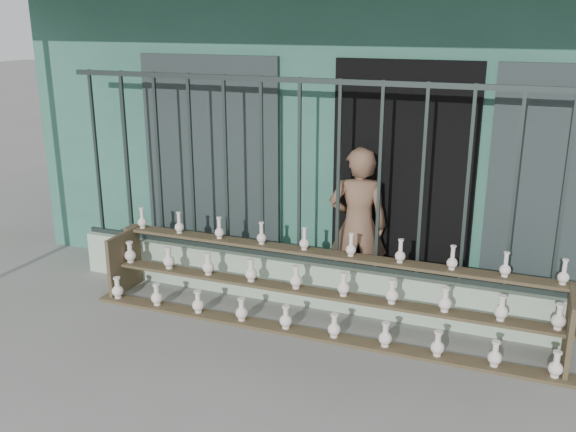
% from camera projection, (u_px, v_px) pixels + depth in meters
% --- Properties ---
extents(ground, '(60.00, 60.00, 0.00)m').
position_uv_depth(ground, '(245.00, 362.00, 5.39)').
color(ground, slate).
extents(workshop_building, '(7.40, 6.60, 3.21)m').
position_uv_depth(workshop_building, '(375.00, 106.00, 8.67)').
color(workshop_building, '#316755').
rests_on(workshop_building, ground).
extents(parapet_wall, '(5.00, 0.20, 0.45)m').
position_uv_depth(parapet_wall, '(299.00, 281.00, 6.48)').
color(parapet_wall, '#ACC8AB').
rests_on(parapet_wall, ground).
extents(security_fence, '(5.00, 0.04, 1.80)m').
position_uv_depth(security_fence, '(299.00, 173.00, 6.14)').
color(security_fence, '#283330').
rests_on(security_fence, parapet_wall).
extents(shelf_rack, '(4.50, 0.68, 0.85)m').
position_uv_depth(shelf_rack, '(319.00, 289.00, 5.95)').
color(shelf_rack, brown).
rests_on(shelf_rack, ground).
extents(elderly_woman, '(0.67, 0.53, 1.59)m').
position_uv_depth(elderly_woman, '(358.00, 226.00, 6.35)').
color(elderly_woman, brown).
rests_on(elderly_woman, ground).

